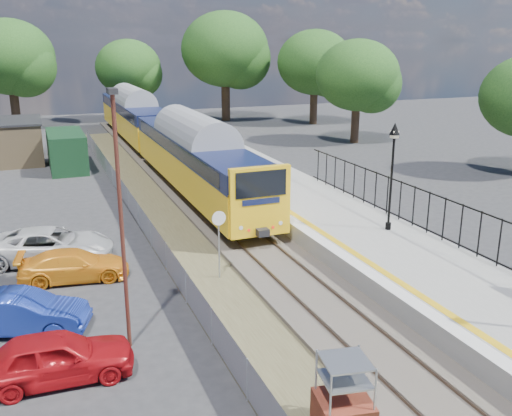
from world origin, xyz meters
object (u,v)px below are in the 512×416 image
victorian_lamp_north (393,152)px  carpark_lamp (120,208)px  car_white (50,245)px  car_red (56,357)px  car_yellow (74,265)px  speed_sign (219,234)px  train (157,131)px  brick_plinth (344,399)px  car_blue (22,313)px

victorian_lamp_north → carpark_lamp: carpark_lamp is taller
carpark_lamp → car_white: (-1.87, 8.00, -3.57)m
car_red → car_yellow: (0.97, 6.79, -0.10)m
car_yellow → car_white: (-0.74, 2.31, 0.11)m
carpark_lamp → car_red: carpark_lamp is taller
speed_sign → carpark_lamp: (-4.01, -3.71, 2.43)m
train → speed_sign: size_ratio=15.04×
train → brick_plinth: bearing=-94.6°
carpark_lamp → car_yellow: bearing=101.1°
carpark_lamp → car_yellow: (-1.12, 5.69, -3.68)m
car_yellow → brick_plinth: bearing=-148.7°
brick_plinth → car_blue: size_ratio=0.49×
train → car_yellow: 21.98m
car_yellow → train: bearing=-12.7°
brick_plinth → car_yellow: size_ratio=0.48×
brick_plinth → victorian_lamp_north: bearing=51.6°
speed_sign → carpark_lamp: bearing=-141.0°
train → car_white: bearing=-114.7°
car_red → car_white: size_ratio=0.81×
car_red → car_yellow: bearing=-6.2°
car_red → speed_sign: bearing=-49.8°
brick_plinth → car_red: (-6.01, 4.68, -0.24)m
car_red → car_white: car_white is taller
victorian_lamp_north → car_blue: bearing=-171.7°
car_yellow → car_white: bearing=25.5°
victorian_lamp_north → car_yellow: size_ratio=1.14×
train → brick_plinth: (-2.60, -32.01, -1.41)m
train → speed_sign: (-2.50, -22.52, -0.51)m
victorian_lamp_north → car_blue: size_ratio=1.16×
brick_plinth → car_yellow: brick_plinth is taller
victorian_lamp_north → speed_sign: bearing=-176.4°
speed_sign → car_red: 7.86m
victorian_lamp_north → brick_plinth: (-7.90, -9.98, -3.36)m
car_red → victorian_lamp_north: bearing=-67.2°
car_white → train: bearing=-10.6°
car_white → car_blue: bearing=-175.9°
victorian_lamp_north → speed_sign: 8.19m
car_blue → car_white: size_ratio=0.79×
speed_sign → car_red: (-6.11, -4.81, -1.15)m
carpark_lamp → car_yellow: 6.87m
train → car_yellow: bearing=-110.4°
brick_plinth → speed_sign: (0.10, 9.49, 0.90)m
car_red → train: bearing=-15.5°
train → car_white: (-8.38, -18.23, -1.65)m
car_yellow → speed_sign: bearing=-103.4°
speed_sign → brick_plinth: bearing=-94.4°
speed_sign → car_yellow: bearing=155.2°
train → brick_plinth: 32.15m
victorian_lamp_north → carpark_lamp: bearing=-160.4°
brick_plinth → car_white: size_ratio=0.39×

